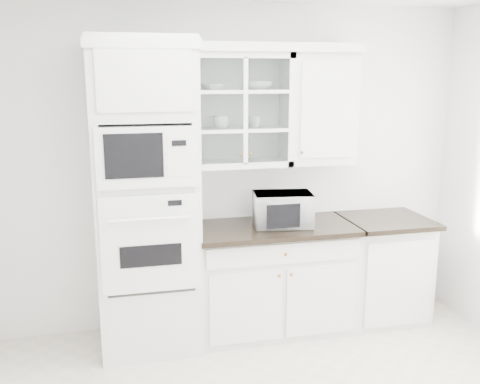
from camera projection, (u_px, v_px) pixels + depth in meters
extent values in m
cube|color=white|center=(233.00, 169.00, 4.52)|extent=(4.00, 0.02, 2.70)
cube|color=silver|center=(146.00, 199.00, 4.09)|extent=(0.76, 0.65, 2.40)
cube|color=white|center=(150.00, 244.00, 3.83)|extent=(0.70, 0.03, 0.72)
cube|color=black|center=(151.00, 256.00, 3.83)|extent=(0.44, 0.01, 0.16)
cube|color=white|center=(147.00, 158.00, 3.69)|extent=(0.70, 0.03, 0.43)
cube|color=black|center=(134.00, 156.00, 3.65)|extent=(0.40, 0.01, 0.31)
cube|color=silver|center=(273.00, 279.00, 4.50)|extent=(1.30, 0.60, 0.88)
cube|color=#2F2418|center=(275.00, 228.00, 4.37)|extent=(1.32, 0.67, 0.04)
cube|color=silver|center=(381.00, 270.00, 4.73)|extent=(0.70, 0.60, 0.88)
cube|color=#2F2418|center=(386.00, 221.00, 4.59)|extent=(0.72, 0.67, 0.04)
cube|color=silver|center=(241.00, 110.00, 4.27)|extent=(0.80, 0.33, 0.90)
cube|color=silver|center=(241.00, 129.00, 4.31)|extent=(0.74, 0.29, 0.02)
cube|color=silver|center=(241.00, 91.00, 4.24)|extent=(0.74, 0.29, 0.02)
cube|color=silver|center=(320.00, 109.00, 4.42)|extent=(0.55, 0.33, 0.90)
cube|color=white|center=(228.00, 47.00, 4.12)|extent=(2.14, 0.38, 0.07)
imported|color=white|center=(282.00, 209.00, 4.37)|extent=(0.52, 0.45, 0.27)
imported|color=white|center=(215.00, 87.00, 4.18)|extent=(0.24, 0.24, 0.05)
imported|color=white|center=(259.00, 85.00, 4.26)|extent=(0.27, 0.27, 0.07)
imported|color=white|center=(222.00, 122.00, 4.24)|extent=(0.13, 0.13, 0.10)
imported|color=white|center=(255.00, 122.00, 4.34)|extent=(0.11, 0.11, 0.09)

